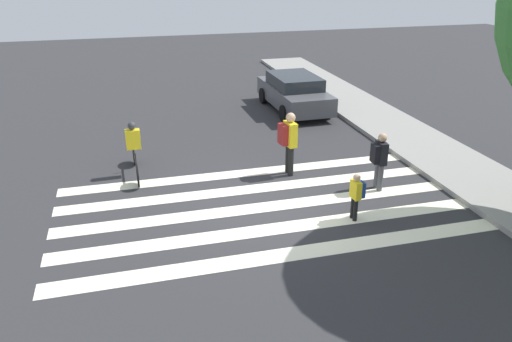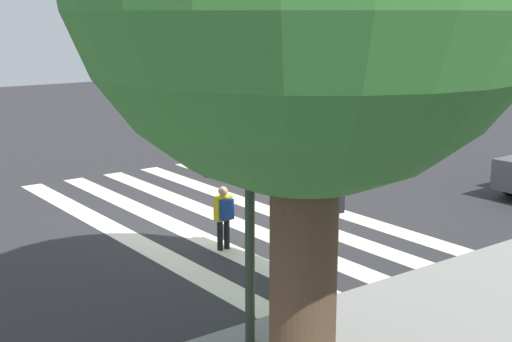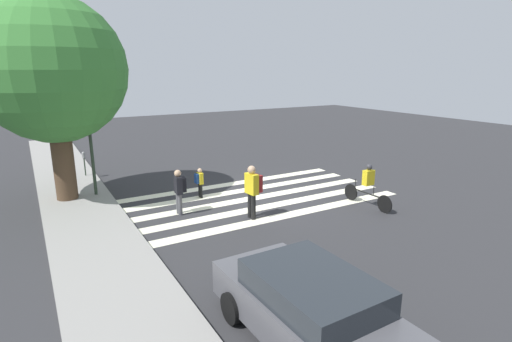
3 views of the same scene
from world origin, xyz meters
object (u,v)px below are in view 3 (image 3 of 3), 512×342
Objects in this scene: traffic_light at (91,113)px; street_tree at (52,71)px; pedestrian_adult_yellow_jacket at (253,188)px; cyclist_mid_street at (368,183)px; parking_meter at (84,159)px; car_parked_far_curb at (312,310)px; pedestrian_adult_blue_shirt at (199,181)px; pedestrian_adult_tall_backpack at (179,188)px.

traffic_light is 0.63× the size of street_tree.
cyclist_mid_street is at bearing -110.82° from pedestrian_adult_yellow_jacket.
cyclist_mid_street reaches higher than parking_meter.
car_parked_far_curb is at bearing -170.76° from traffic_light.
traffic_light is 4.71m from pedestrian_adult_blue_shirt.
street_tree is 4.68× the size of pedestrian_adult_tall_backpack.
traffic_light is 10.53m from cyclist_mid_street.
car_parked_far_curb is at bearing -177.53° from pedestrian_adult_tall_backpack.
parking_meter is 6.98m from pedestrian_adult_tall_backpack.
pedestrian_adult_tall_backpack reaches higher than parking_meter.
pedestrian_adult_blue_shirt is 1.90m from pedestrian_adult_tall_backpack.
pedestrian_adult_tall_backpack is (-3.38, -2.10, -2.35)m from traffic_light.
car_parked_far_curb is (-9.07, 1.59, 0.05)m from pedestrian_adult_blue_shirt.
pedestrian_adult_tall_backpack reaches higher than car_parked_far_curb.
pedestrian_adult_blue_shirt is 0.52× the size of cyclist_mid_street.
street_tree is at bearing 56.00° from cyclist_mid_street.
pedestrian_adult_yellow_jacket is 3.08m from pedestrian_adult_blue_shirt.
car_parked_far_curb is at bearing -172.58° from parking_meter.
pedestrian_adult_blue_shirt is at bearing -114.00° from street_tree.
cyclist_mid_street is (-1.05, -4.21, -0.21)m from pedestrian_adult_yellow_jacket.
traffic_light is 11.51m from car_parked_far_curb.
traffic_light is at bearing -123.69° from pedestrian_adult_blue_shirt.
cyclist_mid_street reaches higher than pedestrian_adult_blue_shirt.
car_parked_far_curb is at bearing -165.17° from street_tree.
pedestrian_adult_blue_shirt is (-2.01, -3.39, -2.59)m from traffic_light.
cyclist_mid_street is at bearing 47.58° from pedestrian_adult_blue_shirt.
pedestrian_adult_yellow_jacket is 1.55× the size of pedestrian_adult_blue_shirt.
cyclist_mid_street is at bearing -137.99° from parking_meter.
pedestrian_adult_tall_backpack is 7.71m from car_parked_far_curb.
pedestrian_adult_yellow_jacket is 6.52m from car_parked_far_curb.
cyclist_mid_street is at bearing -53.21° from car_parked_far_curb.
pedestrian_adult_yellow_jacket is at bearing 10.03° from pedestrian_adult_blue_shirt.
pedestrian_adult_tall_backpack is at bearing -161.90° from parking_meter.
pedestrian_adult_tall_backpack is at bearing -148.11° from traffic_light.
pedestrian_adult_yellow_jacket is (-4.98, -4.08, -2.21)m from traffic_light.
traffic_light reaches higher than pedestrian_adult_tall_backpack.
parking_meter is 0.79× the size of pedestrian_adult_tall_backpack.
traffic_light is 2.95× the size of pedestrian_adult_tall_backpack.
pedestrian_adult_blue_shirt is at bearing -11.00° from car_parked_far_curb.
street_tree reaches higher than car_parked_far_curb.
pedestrian_adult_tall_backpack reaches higher than pedestrian_adult_blue_shirt.
parking_meter is at bearing 40.63° from cyclist_mid_street.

